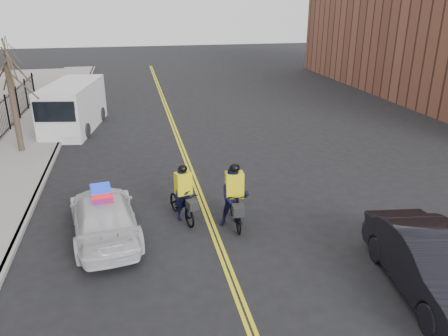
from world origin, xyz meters
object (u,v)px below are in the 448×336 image
at_px(cargo_van, 72,108).
at_px(cyclist_far, 234,201).
at_px(police_cruiser, 104,215).
at_px(dark_sedan, 433,265).
at_px(cyclist_near, 184,200).

xyz_separation_m(cargo_van, cyclist_far, (6.28, -12.76, -0.41)).
bearing_deg(police_cruiser, cargo_van, -87.77).
xyz_separation_m(police_cruiser, cyclist_far, (4.10, -0.15, 0.15)).
bearing_deg(police_cruiser, dark_sedan, 142.52).
bearing_deg(cargo_van, dark_sedan, -49.29).
bearing_deg(dark_sedan, cyclist_far, 139.08).
relative_size(police_cruiser, cyclist_far, 2.29).
relative_size(dark_sedan, cyclist_far, 2.26).
xyz_separation_m(dark_sedan, cyclist_near, (-5.52, 5.24, -0.12)).
bearing_deg(cyclist_near, dark_sedan, -59.61).
relative_size(cyclist_near, cyclist_far, 0.98).
bearing_deg(cyclist_far, police_cruiser, -178.52).
xyz_separation_m(police_cruiser, cargo_van, (-2.18, 12.60, 0.57)).
height_order(dark_sedan, cargo_van, cargo_van).
distance_m(police_cruiser, cargo_van, 12.80).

